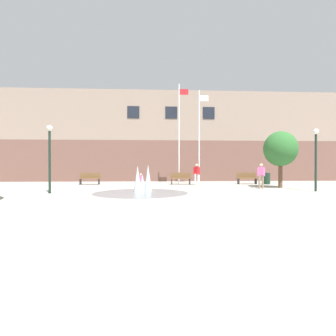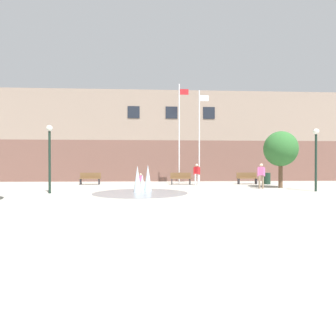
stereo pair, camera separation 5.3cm
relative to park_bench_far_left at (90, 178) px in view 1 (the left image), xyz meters
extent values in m
plane|color=#9E998E|center=(6.55, -11.59, -0.48)|extent=(100.00, 100.00, 0.00)
cube|color=brown|center=(6.55, 6.77, 1.43)|extent=(36.00, 6.00, 3.81)
cube|color=gray|center=(6.55, 6.77, 5.67)|extent=(36.00, 6.00, 4.66)
cube|color=#1E232D|center=(3.05, 3.75, 5.90)|extent=(1.10, 0.06, 1.10)
cube|color=#1E232D|center=(6.55, 3.75, 5.90)|extent=(1.10, 0.06, 1.10)
cube|color=#1E232D|center=(10.05, 3.75, 5.90)|extent=(1.10, 0.06, 1.10)
cylinder|color=gray|center=(4.23, -6.49, -0.48)|extent=(5.02, 5.02, 0.01)
cone|color=silver|center=(4.60, -5.54, 0.28)|extent=(0.44, 0.44, 1.51)
cone|color=silver|center=(4.27, -5.43, 0.00)|extent=(0.35, 0.35, 0.97)
cone|color=silver|center=(4.04, -6.17, 0.25)|extent=(0.43, 0.43, 1.45)
cube|color=#28282D|center=(-0.70, -0.06, -0.26)|extent=(0.06, 0.40, 0.44)
cube|color=#28282D|center=(0.70, -0.06, -0.26)|extent=(0.06, 0.40, 0.44)
cube|color=brown|center=(0.00, -0.06, -0.01)|extent=(1.60, 0.44, 0.05)
cube|color=brown|center=(0.00, 0.14, 0.22)|extent=(1.60, 0.04, 0.42)
cube|color=#28282D|center=(6.31, -0.32, -0.26)|extent=(0.06, 0.40, 0.44)
cube|color=#28282D|center=(7.71, -0.32, -0.26)|extent=(0.06, 0.40, 0.44)
cube|color=brown|center=(7.01, -0.32, -0.01)|extent=(1.60, 0.44, 0.05)
cube|color=brown|center=(7.01, -0.12, 0.22)|extent=(1.60, 0.04, 0.42)
cube|color=#28282D|center=(11.57, -0.26, -0.26)|extent=(0.06, 0.40, 0.44)
cube|color=#28282D|center=(12.97, -0.26, -0.26)|extent=(0.06, 0.40, 0.44)
cube|color=brown|center=(12.27, -0.26, -0.01)|extent=(1.60, 0.44, 0.05)
cube|color=brown|center=(12.27, -0.06, 0.22)|extent=(1.60, 0.04, 0.42)
cylinder|color=silver|center=(8.02, -1.05, -0.06)|extent=(0.12, 0.12, 0.84)
cylinder|color=silver|center=(8.24, -1.05, -0.06)|extent=(0.12, 0.12, 0.84)
cube|color=red|center=(8.13, -1.05, 0.63)|extent=(0.38, 0.39, 0.54)
sphere|color=beige|center=(8.13, -1.05, 1.01)|extent=(0.21, 0.21, 0.21)
cylinder|color=red|center=(7.92, -1.05, 0.58)|extent=(0.08, 0.08, 0.55)
cylinder|color=red|center=(8.34, -1.05, 0.58)|extent=(0.08, 0.08, 0.55)
cylinder|color=#89755B|center=(4.07, -4.70, -0.22)|extent=(0.07, 0.07, 0.52)
cylinder|color=#89755B|center=(4.21, -4.70, -0.22)|extent=(0.07, 0.07, 0.52)
cube|color=pink|center=(4.14, -4.70, 0.21)|extent=(0.22, 0.24, 0.33)
sphere|color=beige|center=(4.14, -4.70, 0.44)|extent=(0.13, 0.13, 0.13)
cylinder|color=pink|center=(4.01, -4.70, 0.17)|extent=(0.05, 0.05, 0.34)
cylinder|color=pink|center=(4.27, -4.70, 0.17)|extent=(0.05, 0.05, 0.34)
cylinder|color=#89755B|center=(11.64, -4.19, -0.06)|extent=(0.12, 0.12, 0.84)
cylinder|color=#89755B|center=(11.86, -4.19, -0.06)|extent=(0.12, 0.12, 0.84)
cube|color=pink|center=(11.75, -4.19, 0.63)|extent=(0.39, 0.37, 0.54)
sphere|color=beige|center=(11.75, -4.19, 1.01)|extent=(0.21, 0.21, 0.21)
cylinder|color=pink|center=(11.54, -4.19, 0.58)|extent=(0.08, 0.08, 0.55)
cylinder|color=pink|center=(11.96, -4.19, 0.58)|extent=(0.08, 0.08, 0.55)
cylinder|color=silver|center=(6.94, 0.40, 3.51)|extent=(0.10, 0.10, 7.98)
cube|color=#B21E23|center=(7.34, 0.40, 6.88)|extent=(0.70, 0.02, 0.45)
cylinder|color=silver|center=(8.56, 0.40, 3.27)|extent=(0.10, 0.10, 7.50)
cube|color=silver|center=(8.96, 0.40, 6.40)|extent=(0.70, 0.02, 0.45)
cylinder|color=#192D23|center=(-0.53, -6.45, 1.15)|extent=(0.12, 0.12, 3.25)
sphere|color=white|center=(-0.53, -6.45, 2.93)|extent=(0.32, 0.32, 0.32)
cylinder|color=#192D23|center=(14.09, -6.14, 1.13)|extent=(0.12, 0.12, 3.22)
sphere|color=white|center=(14.09, -6.14, 2.90)|extent=(0.32, 0.32, 0.32)
cylinder|color=#193323|center=(13.76, -0.41, -0.03)|extent=(0.56, 0.56, 0.90)
cylinder|color=brown|center=(13.24, -3.72, 0.23)|extent=(0.26, 0.26, 1.42)
ellipsoid|color=#2D662D|center=(13.24, -3.72, 2.08)|extent=(2.16, 2.16, 2.29)
camera|label=1|loc=(4.92, -20.47, 0.97)|focal=28.00mm
camera|label=2|loc=(4.97, -20.47, 0.97)|focal=28.00mm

